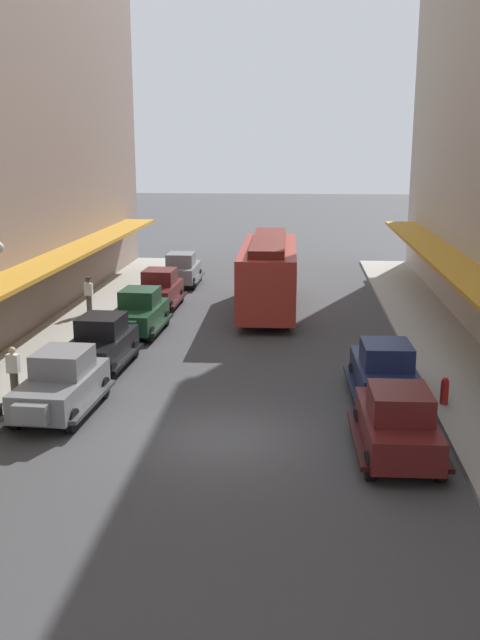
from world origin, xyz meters
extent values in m
plane|color=#424244|center=(0.00, 0.00, 0.00)|extent=(200.00, 200.00, 0.00)
cube|color=#591919|center=(4.50, -0.68, 0.74)|extent=(1.79, 3.94, 0.80)
cube|color=#591919|center=(4.51, -0.93, 1.49)|extent=(1.48, 1.73, 0.70)
cube|color=#8C9EA8|center=(4.51, -0.93, 1.49)|extent=(1.41, 1.70, 0.42)
cube|color=#591919|center=(4.45, 1.44, 0.79)|extent=(0.94, 0.38, 0.52)
cube|color=black|center=(3.55, -0.71, 0.42)|extent=(0.33, 3.51, 0.12)
cube|color=black|center=(5.45, -0.66, 0.42)|extent=(0.33, 3.51, 0.12)
cylinder|color=black|center=(3.66, 0.66, 0.34)|extent=(0.24, 0.69, 0.68)
cylinder|color=black|center=(5.28, 0.70, 0.34)|extent=(0.24, 0.69, 0.68)
cylinder|color=black|center=(3.73, -2.07, 0.34)|extent=(0.24, 0.69, 0.68)
cylinder|color=black|center=(5.34, -2.03, 0.34)|extent=(0.24, 0.69, 0.68)
cube|color=slate|center=(-4.56, 21.26, 0.74)|extent=(1.74, 3.92, 0.80)
cube|color=slate|center=(-4.55, 21.01, 1.49)|extent=(1.46, 1.71, 0.70)
cube|color=#8C9EA8|center=(-4.55, 21.01, 1.49)|extent=(1.38, 1.68, 0.42)
cube|color=slate|center=(-4.58, 23.39, 0.79)|extent=(0.94, 0.37, 0.52)
cube|color=#393A3D|center=(-5.51, 21.25, 0.42)|extent=(0.28, 3.51, 0.12)
cube|color=#393A3D|center=(-3.61, 21.27, 0.42)|extent=(0.28, 3.51, 0.12)
cylinder|color=black|center=(-5.38, 22.62, 0.34)|extent=(0.23, 0.68, 0.68)
cylinder|color=black|center=(-3.76, 22.63, 0.34)|extent=(0.23, 0.68, 0.68)
cylinder|color=black|center=(-5.35, 19.89, 0.34)|extent=(0.23, 0.68, 0.68)
cylinder|color=black|center=(-3.73, 19.90, 0.34)|extent=(0.23, 0.68, 0.68)
cube|color=#193D23|center=(-4.60, 10.63, 0.74)|extent=(1.84, 3.96, 0.80)
cube|color=#193D23|center=(-4.59, 10.88, 1.49)|extent=(1.50, 1.75, 0.70)
cube|color=#8C9EA8|center=(-4.59, 10.88, 1.49)|extent=(1.43, 1.72, 0.42)
cube|color=#193D23|center=(-4.67, 8.51, 0.79)|extent=(0.95, 0.39, 0.52)
cube|color=black|center=(-3.65, 10.60, 0.42)|extent=(0.37, 3.52, 0.12)
cube|color=black|center=(-5.54, 10.67, 0.42)|extent=(0.37, 3.52, 0.12)
cylinder|color=black|center=(-3.84, 9.24, 0.34)|extent=(0.24, 0.69, 0.68)
cylinder|color=black|center=(-5.45, 9.30, 0.34)|extent=(0.24, 0.69, 0.68)
cylinder|color=black|center=(-3.74, 11.97, 0.34)|extent=(0.24, 0.69, 0.68)
cylinder|color=black|center=(-5.35, 12.03, 0.34)|extent=(0.24, 0.69, 0.68)
cube|color=#19234C|center=(4.65, 3.55, 0.74)|extent=(1.83, 3.96, 0.80)
cube|color=#19234C|center=(4.66, 3.30, 1.49)|extent=(1.50, 1.75, 0.70)
cube|color=#8C9EA8|center=(4.66, 3.30, 1.49)|extent=(1.43, 1.71, 0.42)
cube|color=#19234C|center=(4.58, 5.67, 0.79)|extent=(0.95, 0.39, 0.52)
cube|color=black|center=(3.71, 3.51, 0.42)|extent=(0.36, 3.52, 0.12)
cube|color=black|center=(5.60, 3.58, 0.42)|extent=(0.36, 3.52, 0.12)
cylinder|color=black|center=(3.80, 4.88, 0.34)|extent=(0.24, 0.69, 0.68)
cylinder|color=black|center=(5.41, 4.94, 0.34)|extent=(0.24, 0.69, 0.68)
cylinder|color=black|center=(3.90, 2.15, 0.34)|extent=(0.24, 0.69, 0.68)
cylinder|color=black|center=(5.51, 2.21, 0.34)|extent=(0.24, 0.69, 0.68)
cube|color=#591919|center=(-4.71, 15.41, 0.74)|extent=(1.77, 3.93, 0.80)
cube|color=#591919|center=(-4.70, 15.66, 1.49)|extent=(1.47, 1.73, 0.70)
cube|color=#8C9EA8|center=(-4.70, 15.66, 1.49)|extent=(1.40, 1.69, 0.42)
cube|color=#591919|center=(-4.75, 13.28, 0.79)|extent=(0.94, 0.38, 0.52)
cube|color=black|center=(-3.76, 15.39, 0.42)|extent=(0.31, 3.51, 0.12)
cube|color=black|center=(-5.66, 15.43, 0.42)|extent=(0.31, 3.51, 0.12)
cylinder|color=black|center=(-3.92, 14.03, 0.34)|extent=(0.23, 0.68, 0.68)
cylinder|color=black|center=(-5.54, 14.06, 0.34)|extent=(0.23, 0.68, 0.68)
cylinder|color=black|center=(-3.87, 16.76, 0.34)|extent=(0.23, 0.68, 0.68)
cylinder|color=black|center=(-5.49, 16.79, 0.34)|extent=(0.23, 0.68, 0.68)
cube|color=black|center=(-4.88, 5.80, 0.74)|extent=(1.87, 3.97, 0.80)
cube|color=black|center=(-4.87, 6.05, 1.49)|extent=(1.51, 1.76, 0.70)
cube|color=#8C9EA8|center=(-4.87, 6.05, 1.49)|extent=(1.44, 1.73, 0.42)
cube|color=black|center=(-4.97, 3.68, 0.79)|extent=(0.95, 0.40, 0.52)
cube|color=black|center=(-3.93, 5.76, 0.42)|extent=(0.40, 3.52, 0.12)
cube|color=black|center=(-5.83, 5.85, 0.42)|extent=(0.40, 3.52, 0.12)
cylinder|color=black|center=(-4.13, 4.41, 0.34)|extent=(0.25, 0.69, 0.68)
cylinder|color=black|center=(-5.74, 4.48, 0.34)|extent=(0.25, 0.69, 0.68)
cylinder|color=black|center=(-4.01, 7.13, 0.34)|extent=(0.25, 0.69, 0.68)
cylinder|color=black|center=(-5.62, 7.20, 0.34)|extent=(0.25, 0.69, 0.68)
cube|color=slate|center=(-4.83, 1.49, 0.74)|extent=(1.88, 3.98, 0.80)
cube|color=slate|center=(-4.82, 1.74, 1.49)|extent=(1.52, 1.77, 0.70)
cube|color=#8C9EA8|center=(-4.82, 1.74, 1.49)|extent=(1.44, 1.73, 0.42)
cube|color=slate|center=(-4.93, -0.64, 0.79)|extent=(0.95, 0.40, 0.52)
cube|color=#393A3D|center=(-3.88, 1.44, 0.42)|extent=(0.40, 3.52, 0.12)
cube|color=#393A3D|center=(-5.78, 1.53, 0.42)|extent=(0.40, 3.52, 0.12)
cylinder|color=black|center=(-4.09, 0.09, 0.34)|extent=(0.25, 0.69, 0.68)
cylinder|color=black|center=(-5.70, 0.16, 0.34)|extent=(0.25, 0.69, 0.68)
cylinder|color=black|center=(-3.96, 2.81, 0.34)|extent=(0.25, 0.69, 0.68)
cylinder|color=black|center=(-5.57, 2.89, 0.34)|extent=(0.25, 0.69, 0.68)
cube|color=#A52D23|center=(0.56, 15.24, 1.75)|extent=(2.66, 9.64, 2.70)
cube|color=#5B1913|center=(0.56, 15.24, 3.28)|extent=(1.64, 8.66, 0.36)
cube|color=#8C9EA8|center=(0.56, 15.24, 2.22)|extent=(2.67, 8.87, 0.95)
cube|color=black|center=(0.52, 18.12, 0.20)|extent=(2.02, 1.23, 0.40)
cube|color=black|center=(0.61, 12.36, 0.20)|extent=(2.02, 1.23, 0.40)
cylinder|color=#B21E19|center=(6.35, 2.79, 0.50)|extent=(0.24, 0.24, 0.70)
sphere|color=#B21E19|center=(6.35, 2.79, 0.87)|extent=(0.20, 0.20, 0.20)
cylinder|color=#4C4238|center=(-6.49, 2.10, 0.57)|extent=(0.24, 0.24, 0.85)
cube|color=white|center=(-6.49, 2.10, 1.28)|extent=(0.36, 0.22, 0.56)
sphere|color=beige|center=(-6.49, 2.10, 1.68)|extent=(0.22, 0.22, 0.22)
cylinder|color=#4C4238|center=(-7.52, 13.36, 0.57)|extent=(0.24, 0.24, 0.85)
cube|color=white|center=(-7.52, 13.36, 1.28)|extent=(0.36, 0.22, 0.56)
sphere|color=brown|center=(-7.52, 13.36, 1.68)|extent=(0.22, 0.22, 0.22)
cylinder|color=black|center=(-7.52, 13.36, 1.80)|extent=(0.28, 0.28, 0.04)
camera|label=1|loc=(2.00, -17.63, 7.61)|focal=40.06mm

